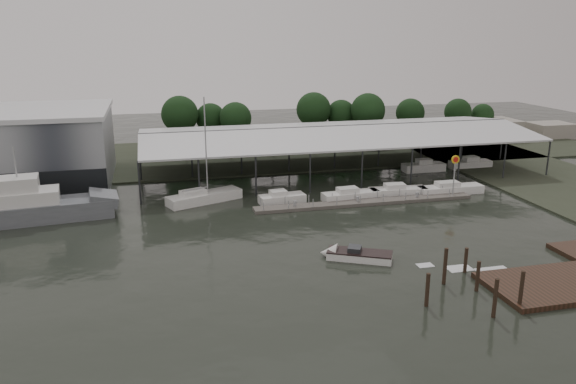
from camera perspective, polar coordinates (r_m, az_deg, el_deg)
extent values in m
plane|color=black|center=(57.04, -2.63, -5.15)|extent=(200.00, 200.00, 0.00)
cube|color=#31382A|center=(96.97, -7.52, 3.62)|extent=(140.00, 30.00, 0.30)
cube|color=#31382A|center=(85.66, 26.85, 0.39)|extent=(20.00, 60.00, 0.30)
cube|color=gray|center=(85.57, -25.67, 3.90)|extent=(24.00, 20.00, 10.00)
cube|color=black|center=(76.62, -26.82, 0.20)|extent=(24.00, 0.30, 4.00)
cube|color=silver|center=(84.78, -26.08, 7.33)|extent=(24.50, 20.50, 0.60)
cube|color=#2A2C2E|center=(85.84, 4.84, 6.64)|extent=(58.00, 0.40, 0.30)
cylinder|color=#2A2C2E|center=(71.02, -14.86, 0.90)|extent=(0.24, 0.24, 5.50)
cylinder|color=#2A2C2E|center=(90.55, 24.93, 3.11)|extent=(0.24, 0.24, 5.50)
cylinder|color=#2A2C2E|center=(93.47, -14.74, 4.44)|extent=(0.24, 0.24, 5.50)
cylinder|color=#2A2C2E|center=(109.05, 17.49, 5.80)|extent=(0.24, 0.24, 5.50)
cube|color=#5F5A54|center=(70.15, 7.84, -1.05)|extent=(28.00, 2.00, 0.40)
cylinder|color=#989B9E|center=(65.57, -2.49, -1.58)|extent=(0.10, 0.10, 1.20)
cylinder|color=#989B9E|center=(76.38, 16.72, 0.28)|extent=(0.10, 0.10, 1.20)
cube|color=#989B9E|center=(69.66, 7.09, -0.72)|extent=(0.30, 0.30, 0.70)
cylinder|color=#989B9E|center=(74.72, 16.50, 1.31)|extent=(0.16, 0.16, 5.00)
cylinder|color=yellow|center=(74.15, 16.65, 3.18)|extent=(1.10, 0.12, 1.10)
cylinder|color=red|center=(74.10, 16.68, 3.17)|extent=(0.70, 0.05, 0.70)
cube|color=#3A2217|center=(52.55, 25.76, -8.46)|extent=(12.00, 7.00, 0.50)
cube|color=gray|center=(118.54, 19.84, 5.98)|extent=(10.00, 8.00, 4.00)
cube|color=gray|center=(125.46, 25.06, 5.70)|extent=(8.00, 6.00, 3.00)
cube|color=slate|center=(69.39, -24.55, -1.97)|extent=(17.91, 6.53, 2.40)
cube|color=slate|center=(68.87, -18.27, -0.57)|extent=(3.81, 4.73, 1.83)
cube|color=silver|center=(69.01, -25.58, -0.63)|extent=(8.61, 4.70, 1.80)
cube|color=silver|center=(68.59, -25.75, 0.73)|extent=(4.54, 3.69, 1.61)
cylinder|color=#989B9E|center=(68.07, -25.99, 2.68)|extent=(0.18, 0.18, 3.50)
cube|color=white|center=(71.00, -8.48, -0.62)|extent=(9.82, 5.99, 1.40)
cube|color=silver|center=(70.09, -9.61, -0.12)|extent=(3.50, 2.81, 0.80)
cylinder|color=#989B9E|center=(69.66, -8.35, 4.60)|extent=(0.16, 0.16, 12.11)
cylinder|color=#989B9E|center=(70.08, -9.42, 0.31)|extent=(3.29, 1.43, 0.12)
cube|color=white|center=(53.18, 7.28, -6.47)|extent=(6.24, 4.54, 0.90)
cone|color=white|center=(53.53, 4.14, -6.22)|extent=(2.34, 2.51, 2.00)
cube|color=black|center=(53.03, 7.29, -6.07)|extent=(6.26, 4.59, 0.12)
cube|color=#2A2C2E|center=(52.98, 6.79, -5.78)|extent=(1.71, 1.80, 0.50)
cube|color=silver|center=(53.08, 13.75, -7.24)|extent=(2.30, 1.50, 0.04)
cube|color=silver|center=(53.22, 17.01, -7.43)|extent=(3.10, 2.00, 0.04)
cube|color=silver|center=(53.52, 20.23, -7.60)|extent=(3.90, 2.50, 0.04)
cube|color=white|center=(69.87, -0.61, -0.71)|extent=(5.92, 2.80, 1.10)
cube|color=silver|center=(69.54, -1.01, -0.11)|extent=(2.16, 1.81, 0.70)
cube|color=white|center=(71.56, 6.43, -0.41)|extent=(7.59, 2.75, 1.10)
cube|color=silver|center=(71.17, 6.07, 0.18)|extent=(2.72, 1.80, 0.70)
cube|color=white|center=(74.33, 11.11, 0.00)|extent=(7.62, 2.81, 1.10)
cube|color=silver|center=(73.91, 10.79, 0.57)|extent=(2.74, 1.82, 0.70)
cube|color=white|center=(76.98, 16.16, 0.21)|extent=(8.77, 2.25, 1.10)
cube|color=silver|center=(76.53, 15.88, 0.77)|extent=(3.07, 1.62, 0.70)
cylinder|color=#2F2117|center=(48.93, 18.68, -8.43)|extent=(0.32, 0.32, 3.21)
cylinder|color=#2F2117|center=(47.00, 22.57, -9.53)|extent=(0.32, 0.32, 3.71)
cylinder|color=#2F2117|center=(45.29, 13.95, -9.97)|extent=(0.32, 0.32, 3.33)
cylinder|color=#2F2117|center=(49.29, 15.64, -7.60)|extent=(0.32, 0.32, 3.82)
cylinder|color=#2F2117|center=(52.27, 17.58, -6.93)|extent=(0.32, 0.32, 2.90)
cylinder|color=#2F2117|center=(45.01, 20.27, -10.43)|extent=(0.32, 0.32, 3.70)
cylinder|color=#321F16|center=(102.78, -10.81, 5.44)|extent=(0.50, 0.50, 4.67)
sphere|color=#1A3917|center=(102.12, -10.93, 7.76)|extent=(6.54, 6.54, 6.54)
cylinder|color=#321F16|center=(104.93, -7.80, 5.57)|extent=(0.50, 0.50, 3.88)
sphere|color=#1A3917|center=(104.37, -7.88, 7.45)|extent=(5.43, 5.43, 5.43)
cylinder|color=#321F16|center=(102.19, -5.30, 5.43)|extent=(0.50, 0.50, 4.10)
sphere|color=#1A3917|center=(101.59, -5.36, 7.48)|extent=(5.74, 5.74, 5.74)
cylinder|color=#321F16|center=(107.58, 2.59, 6.16)|extent=(0.50, 0.50, 4.65)
sphere|color=#1A3917|center=(106.95, 2.62, 8.37)|extent=(6.51, 6.51, 6.51)
cylinder|color=#321F16|center=(109.31, 5.37, 6.06)|extent=(0.50, 0.50, 3.91)
sphere|color=#1A3917|center=(108.77, 5.42, 7.89)|extent=(5.47, 5.47, 5.47)
cylinder|color=#321F16|center=(107.67, 8.03, 6.02)|extent=(0.50, 0.50, 4.61)
sphere|color=#1A3917|center=(107.05, 8.12, 8.21)|extent=(6.45, 6.45, 6.45)
cylinder|color=#321F16|center=(112.76, 12.20, 6.09)|extent=(0.50, 0.50, 3.95)
sphere|color=#1A3917|center=(112.23, 12.31, 7.87)|extent=(5.53, 5.53, 5.53)
cylinder|color=#321F16|center=(118.26, 16.73, 6.18)|extent=(0.50, 0.50, 3.77)
sphere|color=#1A3917|center=(117.78, 16.87, 7.80)|extent=(5.28, 5.28, 5.28)
cylinder|color=#321F16|center=(121.35, 19.03, 6.07)|extent=(0.50, 0.50, 3.20)
sphere|color=#1A3917|center=(120.94, 19.16, 7.42)|extent=(4.48, 4.48, 4.48)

